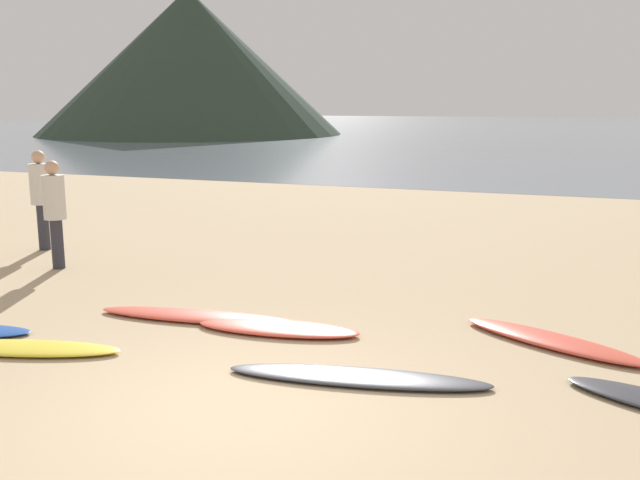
{
  "coord_description": "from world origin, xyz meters",
  "views": [
    {
      "loc": [
        2.72,
        -5.15,
        2.67
      ],
      "look_at": [
        -0.95,
        4.63,
        0.6
      ],
      "focal_mm": 39.56,
      "sensor_mm": 36.0,
      "label": 1
    }
  ],
  "objects_px": {
    "surfboard_5": "(358,377)",
    "surfboard_6": "(552,340)",
    "person_2": "(55,205)",
    "surfboard_2": "(24,348)",
    "surfboard_4": "(278,328)",
    "surfboard_3": "(198,316)",
    "person_0": "(41,192)"
  },
  "relations": [
    {
      "from": "surfboard_4",
      "to": "surfboard_3",
      "type": "bearing_deg",
      "value": 168.7
    },
    {
      "from": "surfboard_4",
      "to": "surfboard_5",
      "type": "height_order",
      "value": "surfboard_4"
    },
    {
      "from": "surfboard_2",
      "to": "surfboard_6",
      "type": "height_order",
      "value": "surfboard_6"
    },
    {
      "from": "surfboard_6",
      "to": "person_2",
      "type": "xyz_separation_m",
      "value": [
        -7.66,
        1.01,
        0.98
      ]
    },
    {
      "from": "surfboard_4",
      "to": "surfboard_5",
      "type": "bearing_deg",
      "value": -46.01
    },
    {
      "from": "person_2",
      "to": "surfboard_2",
      "type": "bearing_deg",
      "value": 163.56
    },
    {
      "from": "surfboard_5",
      "to": "person_0",
      "type": "height_order",
      "value": "person_0"
    },
    {
      "from": "surfboard_2",
      "to": "surfboard_5",
      "type": "relative_size",
      "value": 0.83
    },
    {
      "from": "surfboard_2",
      "to": "surfboard_6",
      "type": "bearing_deg",
      "value": 7.1
    },
    {
      "from": "surfboard_2",
      "to": "surfboard_3",
      "type": "distance_m",
      "value": 2.04
    },
    {
      "from": "surfboard_2",
      "to": "surfboard_4",
      "type": "height_order",
      "value": "surfboard_4"
    },
    {
      "from": "surfboard_2",
      "to": "surfboard_3",
      "type": "height_order",
      "value": "surfboard_3"
    },
    {
      "from": "surfboard_5",
      "to": "surfboard_2",
      "type": "bearing_deg",
      "value": 178.1
    },
    {
      "from": "surfboard_2",
      "to": "surfboard_6",
      "type": "xyz_separation_m",
      "value": [
        5.34,
        2.25,
        0.01
      ]
    },
    {
      "from": "surfboard_2",
      "to": "person_2",
      "type": "height_order",
      "value": "person_2"
    },
    {
      "from": "surfboard_2",
      "to": "surfboard_4",
      "type": "bearing_deg",
      "value": 18.79
    },
    {
      "from": "surfboard_5",
      "to": "surfboard_6",
      "type": "relative_size",
      "value": 1.19
    },
    {
      "from": "surfboard_5",
      "to": "surfboard_6",
      "type": "distance_m",
      "value": 2.44
    },
    {
      "from": "surfboard_2",
      "to": "person_2",
      "type": "bearing_deg",
      "value": 109.75
    },
    {
      "from": "surfboard_4",
      "to": "surfboard_6",
      "type": "relative_size",
      "value": 0.9
    },
    {
      "from": "surfboard_4",
      "to": "person_2",
      "type": "distance_m",
      "value": 5.01
    },
    {
      "from": "person_2",
      "to": "surfboard_3",
      "type": "bearing_deg",
      "value": -166.35
    },
    {
      "from": "surfboard_2",
      "to": "surfboard_5",
      "type": "height_order",
      "value": "surfboard_2"
    },
    {
      "from": "surfboard_4",
      "to": "surfboard_5",
      "type": "relative_size",
      "value": 0.76
    },
    {
      "from": "surfboard_6",
      "to": "person_0",
      "type": "relative_size",
      "value": 1.2
    },
    {
      "from": "surfboard_4",
      "to": "person_2",
      "type": "relative_size",
      "value": 1.12
    },
    {
      "from": "surfboard_3",
      "to": "surfboard_6",
      "type": "height_order",
      "value": "surfboard_6"
    },
    {
      "from": "surfboard_2",
      "to": "person_0",
      "type": "xyz_separation_m",
      "value": [
        -3.57,
        4.34,
        1.02
      ]
    },
    {
      "from": "surfboard_4",
      "to": "surfboard_6",
      "type": "distance_m",
      "value": 3.11
    },
    {
      "from": "surfboard_4",
      "to": "person_0",
      "type": "relative_size",
      "value": 1.09
    },
    {
      "from": "person_0",
      "to": "person_2",
      "type": "relative_size",
      "value": 1.03
    },
    {
      "from": "surfboard_3",
      "to": "surfboard_4",
      "type": "relative_size",
      "value": 1.34
    }
  ]
}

